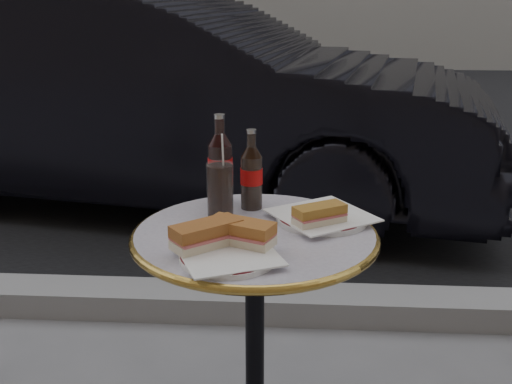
# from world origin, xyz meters

# --- Properties ---
(asphalt_road) EXTENTS (40.00, 8.00, 0.00)m
(asphalt_road) POSITION_xyz_m (0.00, 5.00, 0.00)
(asphalt_road) COLOR black
(asphalt_road) RESTS_ON ground
(curb) EXTENTS (40.00, 0.20, 0.12)m
(curb) POSITION_xyz_m (0.00, 0.90, 0.05)
(curb) COLOR gray
(curb) RESTS_ON ground
(bistro_table) EXTENTS (0.62, 0.62, 0.73)m
(bistro_table) POSITION_xyz_m (0.00, 0.00, 0.37)
(bistro_table) COLOR #BAB2C4
(bistro_table) RESTS_ON ground
(plate_left) EXTENTS (0.27, 0.27, 0.01)m
(plate_left) POSITION_xyz_m (-0.05, -0.17, 0.74)
(plate_left) COLOR white
(plate_left) RESTS_ON bistro_table
(plate_right) EXTENTS (0.32, 0.32, 0.01)m
(plate_right) POSITION_xyz_m (0.17, 0.09, 0.74)
(plate_right) COLOR silver
(plate_right) RESTS_ON bistro_table
(sandwich_left_a) EXTENTS (0.17, 0.16, 0.06)m
(sandwich_left_a) POSITION_xyz_m (-0.10, -0.14, 0.77)
(sandwich_left_a) COLOR #995726
(sandwich_left_a) RESTS_ON plate_left
(sandwich_left_b) EXTENTS (0.17, 0.13, 0.05)m
(sandwich_left_b) POSITION_xyz_m (-0.02, -0.11, 0.77)
(sandwich_left_b) COLOR #A25E29
(sandwich_left_b) RESTS_ON plate_left
(sandwich_right) EXTENTS (0.15, 0.12, 0.05)m
(sandwich_right) POSITION_xyz_m (0.16, 0.03, 0.77)
(sandwich_right) COLOR #A36E29
(sandwich_right) RESTS_ON plate_right
(cola_bottle_left) EXTENTS (0.09, 0.09, 0.25)m
(cola_bottle_left) POSITION_xyz_m (-0.11, 0.22, 0.86)
(cola_bottle_left) COLOR black
(cola_bottle_left) RESTS_ON bistro_table
(cola_bottle_right) EXTENTS (0.08, 0.08, 0.22)m
(cola_bottle_right) POSITION_xyz_m (-0.02, 0.18, 0.84)
(cola_bottle_right) COLOR black
(cola_bottle_right) RESTS_ON bistro_table
(cola_glass) EXTENTS (0.09, 0.09, 0.15)m
(cola_glass) POSITION_xyz_m (-0.10, 0.11, 0.81)
(cola_glass) COLOR black
(cola_glass) RESTS_ON bistro_table
(parked_car) EXTENTS (2.09, 4.16, 1.31)m
(parked_car) POSITION_xyz_m (-0.70, 2.36, 0.65)
(parked_car) COLOR black
(parked_car) RESTS_ON ground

